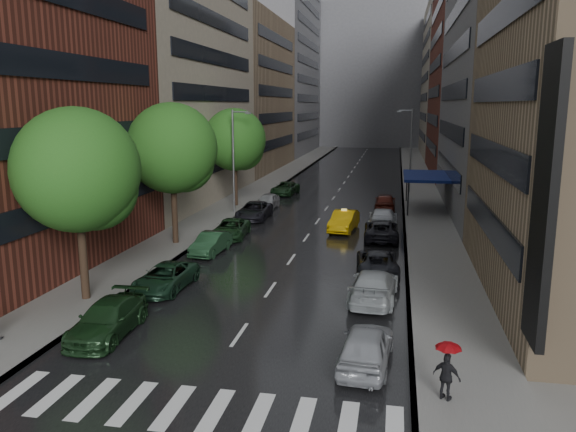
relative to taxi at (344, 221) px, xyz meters
The scene contains 18 objects.
ground 24.97m from the taxi, 95.70° to the right, with size 220.00×220.00×0.00m, color gray.
road 25.30m from the taxi, 95.62° to the left, with size 14.00×140.00×0.01m, color black.
sidewalk_left 27.67m from the taxi, 114.52° to the left, with size 4.00×140.00×0.15m, color gray.
sidewalk_right 26.01m from the taxi, 75.47° to the left, with size 4.00×140.00×0.15m, color gray.
crosswalk 26.94m from the taxi, 94.85° to the right, with size 13.15×2.80×0.01m.
buildings_left 41.11m from the taxi, 117.23° to the left, with size 8.00×108.00×38.00m.
buildings_right 37.09m from the taxi, 68.55° to the left, with size 8.05×109.10×36.00m.
building_far 94.43m from the taxi, 91.52° to the left, with size 40.00×14.00×32.00m, color slate.
tree_near 22.08m from the taxi, 121.30° to the right, with size 5.96×5.96×9.50m.
tree_mid 14.17m from the taxi, 149.28° to the right, with size 6.11×6.11×9.74m.
tree_far 15.00m from the taxi, 142.67° to the left, with size 5.82×5.82×9.28m.
taxi is the anchor object (origin of this frame).
parked_cars_left 8.46m from the taxi, 158.56° to the right, with size 2.68×43.51×1.46m.
parked_cars_right 7.20m from the taxi, 66.06° to the right, with size 2.70×36.74×1.57m.
ped_red_umbrella 25.58m from the taxi, 77.29° to the right, with size 1.01×0.82×2.01m.
street_lamp_left 12.15m from the taxi, 153.13° to the left, with size 1.74×0.22×9.00m.
street_lamp_right 21.24m from the taxi, 75.43° to the left, with size 1.74×0.22×9.00m.
awning 12.30m from the taxi, 57.39° to the left, with size 4.00×8.00×3.12m.
Camera 1 is at (6.23, -17.49, 9.55)m, focal length 35.00 mm.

